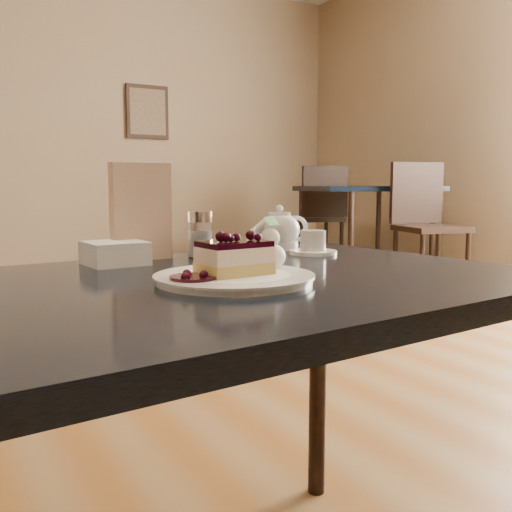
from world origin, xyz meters
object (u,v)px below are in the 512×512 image
dessert_plate (234,278)px  tea_set (286,234)px  cheesecake_slice (234,258)px  bg_table_far_right (365,269)px  main_table (220,320)px

dessert_plate → tea_set: 0.47m
cheesecake_slice → bg_table_far_right: size_ratio=0.06×
cheesecake_slice → main_table: bearing=90.0°
main_table → bg_table_far_right: 4.39m
cheesecake_slice → tea_set: size_ratio=0.52×
main_table → dessert_plate: bearing=-90.0°
main_table → dessert_plate: size_ratio=4.57×
bg_table_far_right → tea_set: bearing=-119.6°
tea_set → bg_table_far_right: size_ratio=0.11×
cheesecake_slice → tea_set: 0.47m
dessert_plate → cheesecake_slice: (-0.00, 0.00, 0.03)m
main_table → cheesecake_slice: 0.12m
tea_set → bg_table_far_right: (2.71, 2.84, -0.65)m
dessert_plate → tea_set: (0.32, 0.34, 0.03)m
dessert_plate → cheesecake_slice: cheesecake_slice is taller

